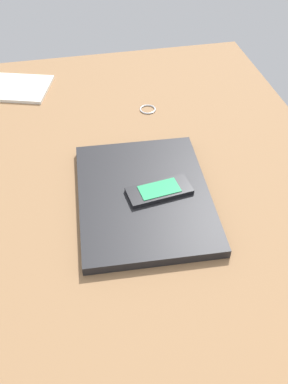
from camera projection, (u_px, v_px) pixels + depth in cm
name	position (u px, v px, depth cm)	size (l,w,h in cm)	color
desk_surface	(147.00, 201.00, 79.53)	(120.00, 80.00, 3.00)	olive
laptop_closed	(144.00, 196.00, 77.09)	(30.93, 24.16, 1.83)	black
cell_phone_on_laptop	(159.00, 191.00, 76.17)	(6.58, 12.47, 0.99)	black
key_ring	(148.00, 109.00, 99.21)	(3.89, 3.89, 0.36)	silver
notepad	(14.00, 88.00, 105.96)	(12.94, 17.52, 0.80)	white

